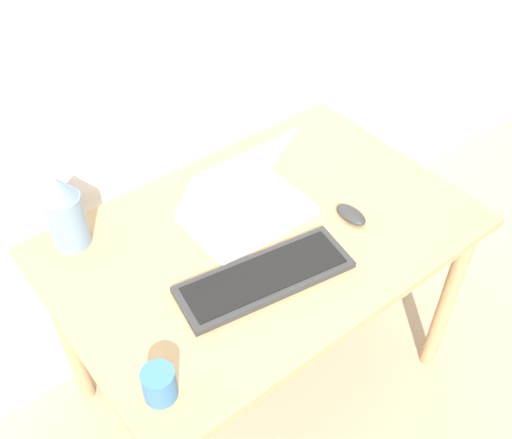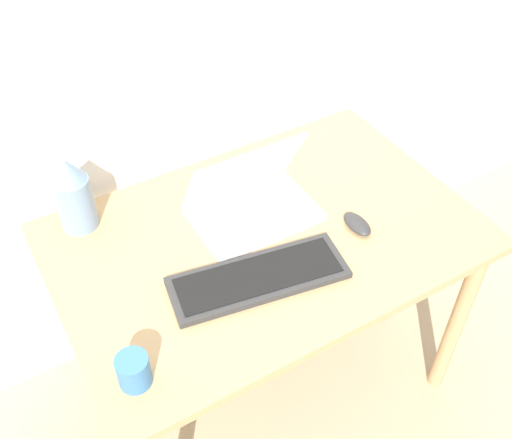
{
  "view_description": "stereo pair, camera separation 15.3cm",
  "coord_description": "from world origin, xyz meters",
  "px_view_note": "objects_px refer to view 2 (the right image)",
  "views": [
    {
      "loc": [
        -0.73,
        -0.52,
        1.89
      ],
      "look_at": [
        -0.05,
        0.35,
        0.83
      ],
      "focal_mm": 42.0,
      "sensor_mm": 36.0,
      "label": 1
    },
    {
      "loc": [
        -0.6,
        -0.6,
        1.89
      ],
      "look_at": [
        -0.05,
        0.35,
        0.83
      ],
      "focal_mm": 42.0,
      "sensor_mm": 36.0,
      "label": 2
    }
  ],
  "objects_px": {
    "keyboard": "(258,277)",
    "laptop": "(250,199)",
    "mug": "(134,371)",
    "vase": "(73,194)",
    "mouse": "(357,224)"
  },
  "relations": [
    {
      "from": "mug",
      "to": "keyboard",
      "type": "bearing_deg",
      "value": 16.57
    },
    {
      "from": "laptop",
      "to": "mouse",
      "type": "relative_size",
      "value": 3.35
    },
    {
      "from": "laptop",
      "to": "keyboard",
      "type": "relative_size",
      "value": 0.71
    },
    {
      "from": "mug",
      "to": "vase",
      "type": "bearing_deg",
      "value": 84.06
    },
    {
      "from": "mouse",
      "to": "mug",
      "type": "distance_m",
      "value": 0.72
    },
    {
      "from": "laptop",
      "to": "mug",
      "type": "xyz_separation_m",
      "value": [
        -0.49,
        -0.34,
        -0.01
      ]
    },
    {
      "from": "laptop",
      "to": "mouse",
      "type": "bearing_deg",
      "value": -42.62
    },
    {
      "from": "mouse",
      "to": "laptop",
      "type": "bearing_deg",
      "value": 137.38
    },
    {
      "from": "laptop",
      "to": "mug",
      "type": "height_order",
      "value": "laptop"
    },
    {
      "from": "vase",
      "to": "mug",
      "type": "bearing_deg",
      "value": -95.94
    },
    {
      "from": "mug",
      "to": "mouse",
      "type": "bearing_deg",
      "value": 10.96
    },
    {
      "from": "keyboard",
      "to": "laptop",
      "type": "bearing_deg",
      "value": 64.53
    },
    {
      "from": "mouse",
      "to": "mug",
      "type": "height_order",
      "value": "mug"
    },
    {
      "from": "mouse",
      "to": "keyboard",
      "type": "bearing_deg",
      "value": -175.71
    },
    {
      "from": "laptop",
      "to": "mouse",
      "type": "distance_m",
      "value": 0.3
    }
  ]
}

